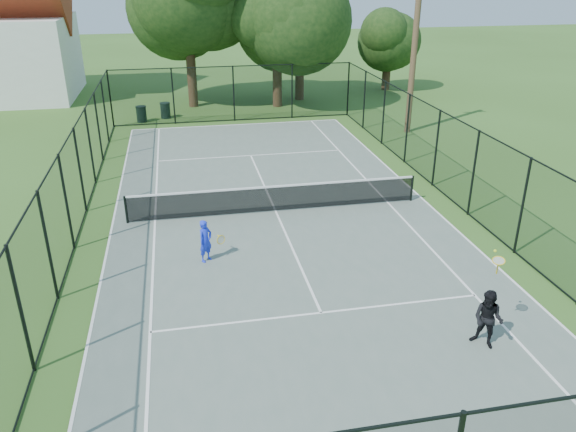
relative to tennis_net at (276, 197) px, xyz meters
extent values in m
plane|color=#365A1E|center=(0.00, 0.00, -0.58)|extent=(120.00, 120.00, 0.00)
cube|color=slate|center=(0.00, 0.00, -0.55)|extent=(11.00, 24.00, 0.06)
cylinder|color=black|center=(-5.00, 0.00, -0.04)|extent=(0.08, 0.08, 0.95)
cylinder|color=black|center=(5.00, 0.00, -0.04)|extent=(0.08, 0.08, 0.95)
cube|color=black|center=(0.00, 0.00, -0.04)|extent=(10.00, 0.03, 0.88)
cube|color=white|center=(0.00, 0.00, 0.40)|extent=(10.00, 0.05, 0.06)
cylinder|color=#332114|center=(-2.08, 17.02, 1.66)|extent=(0.56, 0.56, 4.47)
cylinder|color=#332114|center=(2.97, 16.05, 1.13)|extent=(0.56, 0.56, 3.41)
sphere|color=black|center=(2.97, 16.05, 4.37)|extent=(6.12, 6.12, 6.12)
cylinder|color=#332114|center=(4.70, 17.67, 1.30)|extent=(0.56, 0.56, 3.75)
sphere|color=black|center=(4.70, 17.67, 4.67)|extent=(5.96, 5.96, 5.96)
cylinder|color=#332114|center=(11.25, 19.60, 0.68)|extent=(0.56, 0.56, 2.51)
sphere|color=black|center=(11.25, 19.60, 3.03)|extent=(4.38, 4.38, 4.38)
cylinder|color=black|center=(-5.05, 13.74, -0.16)|extent=(0.54, 0.54, 0.83)
cylinder|color=black|center=(-5.05, 13.74, 0.27)|extent=(0.58, 0.58, 0.05)
cylinder|color=black|center=(-3.76, 14.36, -0.16)|extent=(0.54, 0.54, 0.83)
cylinder|color=black|center=(-3.76, 14.36, 0.27)|extent=(0.58, 0.58, 0.05)
cylinder|color=#4C3823|center=(8.54, 9.00, 3.51)|extent=(0.30, 0.30, 8.17)
imported|color=#1B31E6|center=(-2.59, -3.13, 0.11)|extent=(0.54, 0.53, 1.26)
torus|color=gold|center=(-2.14, -2.98, 0.03)|extent=(0.27, 0.18, 0.29)
cylinder|color=silver|center=(-2.14, -2.98, 0.03)|extent=(0.23, 0.15, 0.25)
imported|color=black|center=(3.27, -8.36, 0.18)|extent=(0.84, 0.85, 1.39)
torus|color=gold|center=(3.52, -8.01, 1.43)|extent=(0.30, 0.28, 0.14)
cylinder|color=silver|center=(3.52, -8.01, 1.43)|extent=(0.26, 0.24, 0.11)
sphere|color=#CCE526|center=(3.52, -7.83, 1.58)|extent=(0.07, 0.07, 0.07)
camera|label=1|loc=(-3.07, -17.65, 7.28)|focal=35.00mm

